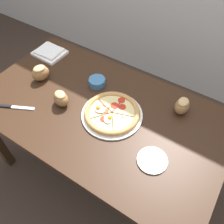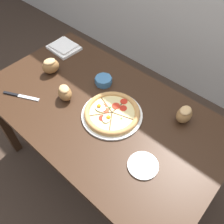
{
  "view_description": "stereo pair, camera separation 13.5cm",
  "coord_description": "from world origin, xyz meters",
  "px_view_note": "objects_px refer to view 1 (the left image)",
  "views": [
    {
      "loc": [
        0.55,
        -0.72,
        1.83
      ],
      "look_at": [
        0.09,
        0.01,
        0.79
      ],
      "focal_mm": 38.0,
      "sensor_mm": 36.0,
      "label": 1
    },
    {
      "loc": [
        0.66,
        -0.63,
        1.83
      ],
      "look_at": [
        0.09,
        0.01,
        0.79
      ],
      "focal_mm": 38.0,
      "sensor_mm": 36.0,
      "label": 2
    }
  ],
  "objects_px": {
    "napkin_folded": "(50,52)",
    "bread_piece_mid": "(61,98)",
    "pizza": "(112,113)",
    "side_saucer": "(152,160)",
    "knife_main": "(14,107)",
    "bread_piece_near": "(40,73)",
    "ramekin_bowl": "(97,82)",
    "dining_table": "(100,120)",
    "bread_piece_far": "(182,106)"
  },
  "relations": [
    {
      "from": "ramekin_bowl",
      "to": "bread_piece_far",
      "type": "relative_size",
      "value": 1.04
    },
    {
      "from": "napkin_folded",
      "to": "knife_main",
      "type": "distance_m",
      "value": 0.53
    },
    {
      "from": "dining_table",
      "to": "bread_piece_near",
      "type": "distance_m",
      "value": 0.49
    },
    {
      "from": "dining_table",
      "to": "bread_piece_near",
      "type": "xyz_separation_m",
      "value": [
        -0.47,
        0.02,
        0.15
      ]
    },
    {
      "from": "bread_piece_far",
      "to": "bread_piece_mid",
      "type": "bearing_deg",
      "value": -151.94
    },
    {
      "from": "dining_table",
      "to": "pizza",
      "type": "relative_size",
      "value": 4.23
    },
    {
      "from": "pizza",
      "to": "bread_piece_near",
      "type": "relative_size",
      "value": 2.6
    },
    {
      "from": "bread_piece_far",
      "to": "side_saucer",
      "type": "xyz_separation_m",
      "value": [
        0.01,
        -0.38,
        -0.05
      ]
    },
    {
      "from": "pizza",
      "to": "ramekin_bowl",
      "type": "distance_m",
      "value": 0.27
    },
    {
      "from": "knife_main",
      "to": "napkin_folded",
      "type": "bearing_deg",
      "value": 82.81
    },
    {
      "from": "pizza",
      "to": "knife_main",
      "type": "xyz_separation_m",
      "value": [
        -0.52,
        -0.26,
        -0.02
      ]
    },
    {
      "from": "ramekin_bowl",
      "to": "bread_piece_near",
      "type": "distance_m",
      "value": 0.37
    },
    {
      "from": "bread_piece_mid",
      "to": "knife_main",
      "type": "relative_size",
      "value": 0.55
    },
    {
      "from": "dining_table",
      "to": "knife_main",
      "type": "height_order",
      "value": "knife_main"
    },
    {
      "from": "napkin_folded",
      "to": "side_saucer",
      "type": "xyz_separation_m",
      "value": [
        1.02,
        -0.37,
        -0.01
      ]
    },
    {
      "from": "napkin_folded",
      "to": "bread_piece_mid",
      "type": "xyz_separation_m",
      "value": [
        0.39,
        -0.33,
        0.03
      ]
    },
    {
      "from": "dining_table",
      "to": "napkin_folded",
      "type": "height_order",
      "value": "napkin_folded"
    },
    {
      "from": "knife_main",
      "to": "side_saucer",
      "type": "bearing_deg",
      "value": -17.57
    },
    {
      "from": "ramekin_bowl",
      "to": "bread_piece_mid",
      "type": "relative_size",
      "value": 0.9
    },
    {
      "from": "bread_piece_far",
      "to": "knife_main",
      "type": "bearing_deg",
      "value": -148.91
    },
    {
      "from": "knife_main",
      "to": "side_saucer",
      "type": "relative_size",
      "value": 1.47
    },
    {
      "from": "bread_piece_near",
      "to": "side_saucer",
      "type": "height_order",
      "value": "bread_piece_near"
    },
    {
      "from": "dining_table",
      "to": "bread_piece_far",
      "type": "xyz_separation_m",
      "value": [
        0.41,
        0.25,
        0.15
      ]
    },
    {
      "from": "napkin_folded",
      "to": "bread_piece_mid",
      "type": "height_order",
      "value": "bread_piece_mid"
    },
    {
      "from": "side_saucer",
      "to": "bread_piece_far",
      "type": "bearing_deg",
      "value": 90.91
    },
    {
      "from": "dining_table",
      "to": "pizza",
      "type": "distance_m",
      "value": 0.15
    },
    {
      "from": "bread_piece_near",
      "to": "bread_piece_far",
      "type": "height_order",
      "value": "bread_piece_near"
    },
    {
      "from": "side_saucer",
      "to": "knife_main",
      "type": "bearing_deg",
      "value": -171.44
    },
    {
      "from": "bread_piece_mid",
      "to": "knife_main",
      "type": "bearing_deg",
      "value": -141.34
    },
    {
      "from": "dining_table",
      "to": "ramekin_bowl",
      "type": "xyz_separation_m",
      "value": [
        -0.13,
        0.17,
        0.12
      ]
    },
    {
      "from": "dining_table",
      "to": "knife_main",
      "type": "xyz_separation_m",
      "value": [
        -0.44,
        -0.26,
        0.1
      ]
    },
    {
      "from": "bread_piece_near",
      "to": "napkin_folded",
      "type": "bearing_deg",
      "value": 121.28
    },
    {
      "from": "bread_piece_mid",
      "to": "knife_main",
      "type": "distance_m",
      "value": 0.29
    },
    {
      "from": "side_saucer",
      "to": "dining_table",
      "type": "bearing_deg",
      "value": 162.35
    },
    {
      "from": "dining_table",
      "to": "ramekin_bowl",
      "type": "distance_m",
      "value": 0.25
    },
    {
      "from": "bread_piece_mid",
      "to": "ramekin_bowl",
      "type": "bearing_deg",
      "value": 71.75
    },
    {
      "from": "ramekin_bowl",
      "to": "bread_piece_near",
      "type": "xyz_separation_m",
      "value": [
        -0.34,
        -0.15,
        0.03
      ]
    },
    {
      "from": "pizza",
      "to": "side_saucer",
      "type": "relative_size",
      "value": 2.3
    },
    {
      "from": "bread_piece_near",
      "to": "side_saucer",
      "type": "bearing_deg",
      "value": -9.45
    },
    {
      "from": "dining_table",
      "to": "ramekin_bowl",
      "type": "height_order",
      "value": "ramekin_bowl"
    },
    {
      "from": "napkin_folded",
      "to": "bread_piece_mid",
      "type": "relative_size",
      "value": 1.75
    },
    {
      "from": "napkin_folded",
      "to": "side_saucer",
      "type": "distance_m",
      "value": 1.09
    },
    {
      "from": "dining_table",
      "to": "bread_piece_far",
      "type": "bearing_deg",
      "value": 31.42
    },
    {
      "from": "pizza",
      "to": "side_saucer",
      "type": "bearing_deg",
      "value": -22.66
    },
    {
      "from": "napkin_folded",
      "to": "bread_piece_near",
      "type": "bearing_deg",
      "value": -58.72
    },
    {
      "from": "ramekin_bowl",
      "to": "side_saucer",
      "type": "xyz_separation_m",
      "value": [
        0.55,
        -0.3,
        -0.02
      ]
    },
    {
      "from": "ramekin_bowl",
      "to": "knife_main",
      "type": "bearing_deg",
      "value": -125.4
    },
    {
      "from": "ramekin_bowl",
      "to": "napkin_folded",
      "type": "relative_size",
      "value": 0.51
    },
    {
      "from": "dining_table",
      "to": "bread_piece_near",
      "type": "relative_size",
      "value": 10.99
    },
    {
      "from": "pizza",
      "to": "side_saucer",
      "type": "distance_m",
      "value": 0.36
    }
  ]
}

